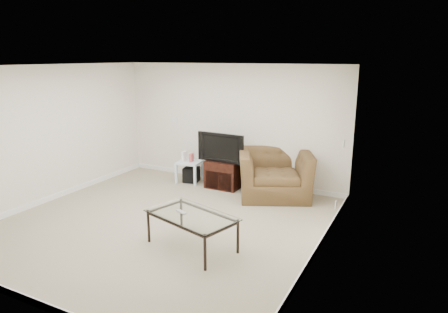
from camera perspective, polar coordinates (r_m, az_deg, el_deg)
The scene contains 18 objects.
floor at distance 6.68m, azimuth -8.63°, elevation -9.29°, with size 5.00×5.00×0.00m, color tan.
ceiling at distance 6.14m, azimuth -9.50°, elevation 12.66°, with size 5.00×5.00×0.00m, color white.
wall_back at distance 8.40m, azimuth 0.98°, elevation 4.62°, with size 5.00×0.02×2.50m, color silver.
wall_left at distance 8.00m, azimuth -23.76°, elevation 2.94°, with size 0.02×5.00×2.50m, color silver.
wall_right at distance 5.27m, azimuth 13.62°, elevation -1.55°, with size 0.02×5.00×2.50m, color silver.
plate_back at distance 9.09m, azimuth -7.05°, elevation 5.24°, with size 0.12×0.02×0.12m, color white.
plate_right_switch at distance 6.79m, azimuth 16.72°, elevation 1.74°, with size 0.02×0.09×0.13m, color white.
plate_right_outlet at distance 6.77m, azimuth 15.68°, elevation -6.61°, with size 0.02×0.08×0.12m, color white.
tv_stand at distance 8.20m, azimuth -0.05°, elevation -2.54°, with size 0.68×0.48×0.57m, color black, non-canonical shape.
dvd_player at distance 8.12m, azimuth -0.17°, elevation -1.32°, with size 0.37×0.26×0.05m, color black.
television at distance 8.03m, azimuth -0.14°, elevation 1.39°, with size 0.96×0.19×0.59m, color black.
side_table at distance 8.61m, azimuth -4.92°, elevation -2.17°, with size 0.48×0.48×0.46m, color #A6BFC8, non-canonical shape.
subwoofer at distance 8.63m, azimuth -4.68°, elevation -2.58°, with size 0.31×0.31×0.31m, color black.
game_console at distance 8.55m, azimuth -5.73°, elevation 0.04°, with size 0.05×0.15×0.21m, color white.
game_case at distance 8.48m, azimuth -4.66°, elevation -0.15°, with size 0.05×0.13×0.18m, color #CC4C4C.
recliner at distance 7.70m, azimuth 7.29°, elevation -1.38°, with size 1.36×0.88×1.19m, color brown.
coffee_table at distance 5.73m, azimuth -4.61°, elevation -10.57°, with size 1.26×0.71×0.49m, color black, non-canonical shape.
remote at distance 5.71m, azimuth -6.15°, elevation -7.86°, with size 0.20×0.05×0.02m, color #B2B2B7.
Camera 1 is at (3.63, -4.95, 2.64)m, focal length 32.00 mm.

